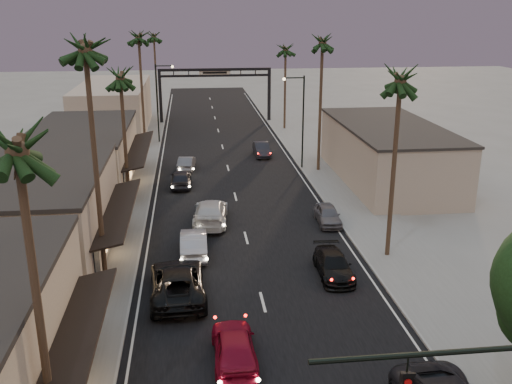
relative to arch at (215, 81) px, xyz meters
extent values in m
plane|color=slate|center=(0.00, -30.00, -5.53)|extent=(200.00, 200.00, 0.00)
cube|color=black|center=(0.00, -25.00, -5.53)|extent=(14.00, 120.00, 0.02)
cube|color=slate|center=(-9.50, -18.00, -5.47)|extent=(5.00, 92.00, 0.12)
cube|color=slate|center=(9.50, -18.00, -5.47)|extent=(5.00, 92.00, 0.12)
cube|color=gray|center=(-13.00, -44.00, -2.78)|extent=(8.00, 14.00, 5.50)
cube|color=tan|center=(-13.00, -28.00, -3.03)|extent=(8.00, 16.00, 5.00)
cube|color=gray|center=(-13.00, -5.00, -2.53)|extent=(8.00, 20.00, 6.00)
cube|color=gray|center=(14.00, -30.00, -3.03)|extent=(8.00, 18.00, 5.00)
cylinder|color=black|center=(3.40, -66.00, 1.07)|extent=(8.40, 0.16, 0.16)
cube|color=black|center=(-7.40, 0.00, -2.03)|extent=(0.40, 0.40, 7.00)
cube|color=black|center=(7.40, 0.00, -2.03)|extent=(0.40, 0.40, 7.00)
cube|color=black|center=(0.00, 0.00, 1.57)|extent=(15.20, 0.35, 0.35)
cube|color=black|center=(0.00, 0.00, 0.77)|extent=(15.20, 0.30, 0.30)
cube|color=beige|center=(0.00, -0.02, 1.17)|extent=(4.20, 0.12, 1.00)
cylinder|color=black|center=(7.20, -25.00, -1.03)|extent=(0.16, 0.16, 9.00)
cylinder|color=black|center=(6.20, -25.00, 3.27)|extent=(2.00, 0.12, 0.12)
sphere|color=#FFD899|center=(5.30, -25.00, 3.17)|extent=(0.30, 0.30, 0.30)
cylinder|color=black|center=(-7.20, -12.00, -1.03)|extent=(0.16, 0.16, 9.00)
cylinder|color=black|center=(-6.20, -12.00, 3.27)|extent=(2.00, 0.12, 0.12)
sphere|color=#FFD899|center=(-5.30, -12.00, 3.17)|extent=(0.30, 0.30, 0.30)
cylinder|color=#38281C|center=(-8.60, -61.00, -0.03)|extent=(0.28, 0.28, 11.00)
sphere|color=black|center=(-8.60, -61.00, 6.07)|extent=(3.20, 3.20, 3.20)
cylinder|color=#38281C|center=(-8.60, -48.00, 0.97)|extent=(0.28, 0.28, 13.00)
sphere|color=black|center=(-8.60, -48.00, 8.07)|extent=(3.20, 3.20, 3.20)
cylinder|color=#38281C|center=(-8.60, -34.00, -0.53)|extent=(0.28, 0.28, 10.00)
sphere|color=black|center=(-8.60, -34.00, 5.07)|extent=(3.20, 3.20, 3.20)
cylinder|color=#38281C|center=(-8.60, -15.00, 0.47)|extent=(0.28, 0.28, 12.00)
sphere|color=black|center=(-8.60, -15.00, 7.07)|extent=(3.20, 3.20, 3.20)
cylinder|color=#38281C|center=(8.60, -46.00, -0.03)|extent=(0.28, 0.28, 11.00)
sphere|color=black|center=(8.60, -46.00, 6.07)|extent=(3.20, 3.20, 3.20)
cylinder|color=#38281C|center=(8.60, -26.00, 0.47)|extent=(0.28, 0.28, 12.00)
sphere|color=black|center=(8.60, -26.00, 7.07)|extent=(3.20, 3.20, 3.20)
cylinder|color=#38281C|center=(8.60, -6.00, -0.53)|extent=(0.28, 0.28, 10.00)
sphere|color=black|center=(8.60, -6.00, 5.07)|extent=(3.20, 3.20, 3.20)
cylinder|color=#38281C|center=(-8.30, 8.00, -0.03)|extent=(0.28, 0.28, 11.00)
sphere|color=black|center=(-8.30, 8.00, 6.07)|extent=(3.20, 3.20, 3.20)
imported|color=maroon|center=(-1.94, -56.22, -4.73)|extent=(1.91, 4.70, 1.60)
imported|color=black|center=(-4.51, -49.85, -4.66)|extent=(3.13, 6.38, 1.74)
imported|color=#9B9BA0|center=(-3.59, -44.35, -4.75)|extent=(1.66, 4.75, 1.56)
imported|color=#BCBCBC|center=(-2.28, -38.85, -4.69)|extent=(2.92, 6.04, 1.69)
imported|color=black|center=(-4.50, -29.63, -4.79)|extent=(1.88, 4.41, 1.49)
imported|color=#535459|center=(-4.03, -24.13, -4.87)|extent=(1.85, 4.16, 1.33)
imported|color=black|center=(4.52, -48.31, -4.86)|extent=(2.00, 4.67, 1.34)
imported|color=#545459|center=(6.20, -39.93, -4.86)|extent=(1.76, 4.02, 1.35)
imported|color=black|center=(3.90, -19.56, -4.83)|extent=(1.54, 4.30, 1.41)
camera|label=1|loc=(-3.51, -77.98, 9.50)|focal=40.00mm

